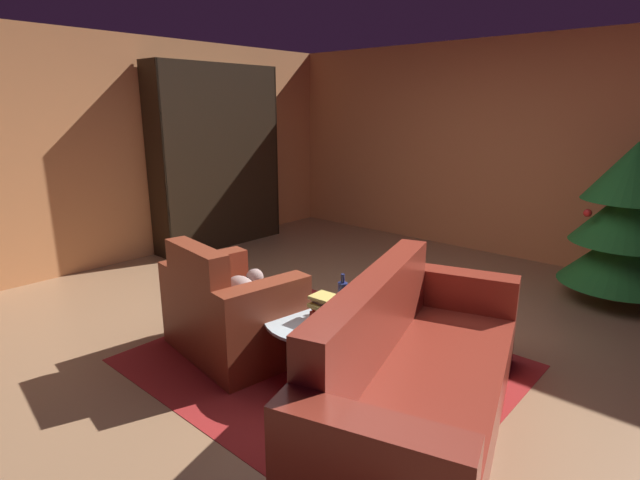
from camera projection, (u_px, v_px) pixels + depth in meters
ground_plane at (346, 337)px, 3.87m from camera, size 7.58×7.58×0.00m
wall_back at (512, 150)px, 5.73m from camera, size 6.44×0.06×2.51m
wall_left at (128, 151)px, 5.59m from camera, size 0.06×6.12×2.51m
area_rug at (323, 363)px, 3.48m from camera, size 2.41×2.04×0.01m
bookshelf_unit at (225, 159)px, 6.29m from camera, size 0.38×1.73×2.25m
armchair_red at (230, 314)px, 3.57m from camera, size 1.06×0.80×0.85m
couch_red at (416, 380)px, 2.73m from camera, size 1.34×2.18×0.85m
coffee_table at (323, 322)px, 3.27m from camera, size 0.77×0.77×0.40m
book_stack_on_table at (327, 308)px, 3.20m from camera, size 0.21×0.17×0.16m
bottle_on_table at (343, 294)px, 3.39m from camera, size 0.07×0.07×0.25m
decorated_tree at (626, 222)px, 4.40m from camera, size 1.01×1.01×1.46m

